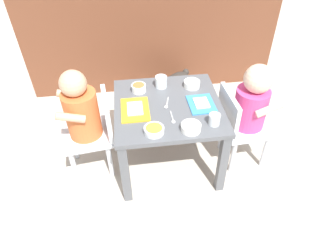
% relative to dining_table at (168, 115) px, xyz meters
% --- Properties ---
extents(ground_plane, '(7.00, 7.00, 0.00)m').
position_rel_dining_table_xyz_m(ground_plane, '(0.00, 0.00, -0.36)').
color(ground_plane, beige).
extents(kitchen_cabinet_back, '(1.90, 0.39, 0.96)m').
position_rel_dining_table_xyz_m(kitchen_cabinet_back, '(0.00, 1.01, 0.12)').
color(kitchen_cabinet_back, brown).
rests_on(kitchen_cabinet_back, ground).
extents(dining_table, '(0.58, 0.57, 0.43)m').
position_rel_dining_table_xyz_m(dining_table, '(0.00, 0.00, 0.00)').
color(dining_table, '#515459').
rests_on(dining_table, ground).
extents(seated_child_left, '(0.31, 0.31, 0.66)m').
position_rel_dining_table_xyz_m(seated_child_left, '(-0.45, 0.02, 0.05)').
color(seated_child_left, silver).
rests_on(seated_child_left, ground).
extents(seated_child_right, '(0.30, 0.30, 0.65)m').
position_rel_dining_table_xyz_m(seated_child_right, '(0.45, -0.03, 0.05)').
color(seated_child_right, silver).
rests_on(seated_child_right, ground).
extents(dog, '(0.37, 0.41, 0.28)m').
position_rel_dining_table_xyz_m(dog, '(0.10, 0.53, -0.18)').
color(dog, '#332D28').
rests_on(dog, ground).
extents(food_tray_left, '(0.15, 0.21, 0.02)m').
position_rel_dining_table_xyz_m(food_tray_left, '(-0.18, -0.02, 0.08)').
color(food_tray_left, gold).
rests_on(food_tray_left, dining_table).
extents(food_tray_right, '(0.14, 0.18, 0.02)m').
position_rel_dining_table_xyz_m(food_tray_right, '(0.18, -0.02, 0.08)').
color(food_tray_right, '#388CD8').
rests_on(food_tray_right, dining_table).
extents(water_cup_left, '(0.07, 0.07, 0.07)m').
position_rel_dining_table_xyz_m(water_cup_left, '(-0.02, 0.18, 0.10)').
color(water_cup_left, white).
rests_on(water_cup_left, dining_table).
extents(water_cup_right, '(0.06, 0.06, 0.06)m').
position_rel_dining_table_xyz_m(water_cup_right, '(0.20, -0.19, 0.10)').
color(water_cup_right, white).
rests_on(water_cup_right, dining_table).
extents(cereal_bowl_left_side, '(0.10, 0.10, 0.03)m').
position_rel_dining_table_xyz_m(cereal_bowl_left_side, '(-0.10, -0.21, 0.09)').
color(cereal_bowl_left_side, white).
rests_on(cereal_bowl_left_side, dining_table).
extents(veggie_bowl_far, '(0.10, 0.10, 0.04)m').
position_rel_dining_table_xyz_m(veggie_bowl_far, '(0.08, -0.22, 0.09)').
color(veggie_bowl_far, white).
rests_on(veggie_bowl_far, dining_table).
extents(veggie_bowl_near, '(0.08, 0.08, 0.04)m').
position_rel_dining_table_xyz_m(veggie_bowl_near, '(-0.15, 0.15, 0.09)').
color(veggie_bowl_near, white).
rests_on(veggie_bowl_near, dining_table).
extents(cereal_bowl_right_side, '(0.09, 0.09, 0.04)m').
position_rel_dining_table_xyz_m(cereal_bowl_right_side, '(0.16, 0.15, 0.09)').
color(cereal_bowl_right_side, white).
rests_on(cereal_bowl_right_side, dining_table).
extents(spoon_by_left_tray, '(0.02, 0.10, 0.01)m').
position_rel_dining_table_xyz_m(spoon_by_left_tray, '(0.01, -0.12, 0.08)').
color(spoon_by_left_tray, silver).
rests_on(spoon_by_left_tray, dining_table).
extents(spoon_by_right_tray, '(0.04, 0.10, 0.01)m').
position_rel_dining_table_xyz_m(spoon_by_right_tray, '(-0.01, 0.00, 0.08)').
color(spoon_by_right_tray, silver).
rests_on(spoon_by_right_tray, dining_table).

